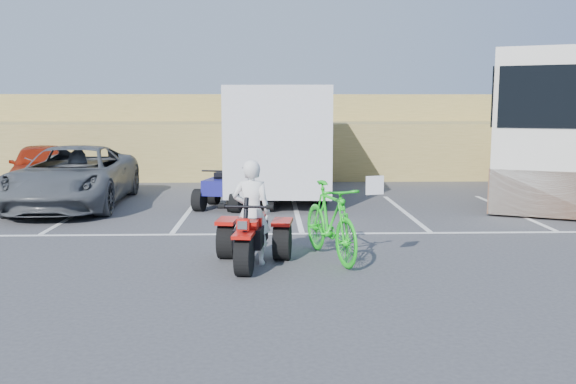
{
  "coord_description": "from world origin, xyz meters",
  "views": [
    {
      "loc": [
        -0.67,
        -9.96,
        2.64
      ],
      "look_at": [
        -0.32,
        1.55,
        1.0
      ],
      "focal_mm": 38.0,
      "sensor_mm": 36.0,
      "label": 1
    }
  ],
  "objects_px": {
    "grey_pickup": "(73,176)",
    "red_car": "(41,167)",
    "rv_motorhome": "(553,136)",
    "rider": "(251,212)",
    "quad_atv_blue": "(225,208)",
    "quad_atv_green": "(252,208)",
    "cargo_trailer": "(284,138)",
    "red_trike_atv": "(250,266)",
    "green_dirt_bike": "(330,221)"
  },
  "relations": [
    {
      "from": "green_dirt_bike",
      "to": "grey_pickup",
      "type": "xyz_separation_m",
      "value": [
        -6.2,
        5.79,
        0.12
      ]
    },
    {
      "from": "red_car",
      "to": "rv_motorhome",
      "type": "xyz_separation_m",
      "value": [
        15.95,
        -0.68,
        0.97
      ]
    },
    {
      "from": "grey_pickup",
      "to": "red_car",
      "type": "distance_m",
      "value": 3.81
    },
    {
      "from": "rider",
      "to": "cargo_trailer",
      "type": "xyz_separation_m",
      "value": [
        0.74,
        8.06,
        0.81
      ]
    },
    {
      "from": "grey_pickup",
      "to": "rider",
      "type": "bearing_deg",
      "value": -53.85
    },
    {
      "from": "red_trike_atv",
      "to": "cargo_trailer",
      "type": "relative_size",
      "value": 0.25
    },
    {
      "from": "rv_motorhome",
      "to": "quad_atv_blue",
      "type": "distance_m",
      "value": 10.53
    },
    {
      "from": "rv_motorhome",
      "to": "quad_atv_green",
      "type": "relative_size",
      "value": 7.11
    },
    {
      "from": "quad_atv_green",
      "to": "red_trike_atv",
      "type": "bearing_deg",
      "value": -86.37
    },
    {
      "from": "grey_pickup",
      "to": "cargo_trailer",
      "type": "xyz_separation_m",
      "value": [
        5.6,
        1.98,
        0.9
      ]
    },
    {
      "from": "red_trike_atv",
      "to": "cargo_trailer",
      "type": "height_order",
      "value": "cargo_trailer"
    },
    {
      "from": "rider",
      "to": "cargo_trailer",
      "type": "bearing_deg",
      "value": -87.82
    },
    {
      "from": "cargo_trailer",
      "to": "quad_atv_blue",
      "type": "distance_m",
      "value": 3.38
    },
    {
      "from": "rv_motorhome",
      "to": "quad_atv_green",
      "type": "bearing_deg",
      "value": -136.96
    },
    {
      "from": "quad_atv_blue",
      "to": "quad_atv_green",
      "type": "bearing_deg",
      "value": 14.53
    },
    {
      "from": "green_dirt_bike",
      "to": "cargo_trailer",
      "type": "xyz_separation_m",
      "value": [
        -0.61,
        7.78,
        1.03
      ]
    },
    {
      "from": "red_trike_atv",
      "to": "quad_atv_blue",
      "type": "xyz_separation_m",
      "value": [
        -0.84,
        5.75,
        0.0
      ]
    },
    {
      "from": "cargo_trailer",
      "to": "quad_atv_green",
      "type": "relative_size",
      "value": 4.42
    },
    {
      "from": "red_car",
      "to": "rv_motorhome",
      "type": "bearing_deg",
      "value": -18.22
    },
    {
      "from": "green_dirt_bike",
      "to": "red_car",
      "type": "height_order",
      "value": "red_car"
    },
    {
      "from": "red_trike_atv",
      "to": "quad_atv_green",
      "type": "distance_m",
      "value": 5.76
    },
    {
      "from": "cargo_trailer",
      "to": "rv_motorhome",
      "type": "height_order",
      "value": "rv_motorhome"
    },
    {
      "from": "green_dirt_bike",
      "to": "cargo_trailer",
      "type": "bearing_deg",
      "value": 77.82
    },
    {
      "from": "grey_pickup",
      "to": "cargo_trailer",
      "type": "height_order",
      "value": "cargo_trailer"
    },
    {
      "from": "red_trike_atv",
      "to": "cargo_trailer",
      "type": "xyz_separation_m",
      "value": [
        0.76,
        8.2,
        1.69
      ]
    },
    {
      "from": "red_car",
      "to": "quad_atv_green",
      "type": "relative_size",
      "value": 2.78
    },
    {
      "from": "rv_motorhome",
      "to": "quad_atv_green",
      "type": "distance_m",
      "value": 9.86
    },
    {
      "from": "cargo_trailer",
      "to": "grey_pickup",
      "type": "bearing_deg",
      "value": -156.23
    },
    {
      "from": "cargo_trailer",
      "to": "quad_atv_blue",
      "type": "height_order",
      "value": "cargo_trailer"
    },
    {
      "from": "rider",
      "to": "grey_pickup",
      "type": "xyz_separation_m",
      "value": [
        -4.85,
        6.07,
        -0.09
      ]
    },
    {
      "from": "red_trike_atv",
      "to": "rider",
      "type": "height_order",
      "value": "rider"
    },
    {
      "from": "rider",
      "to": "rv_motorhome",
      "type": "bearing_deg",
      "value": -129.07
    },
    {
      "from": "red_car",
      "to": "quad_atv_green",
      "type": "distance_m",
      "value": 7.71
    },
    {
      "from": "red_trike_atv",
      "to": "green_dirt_bike",
      "type": "distance_m",
      "value": 1.58
    },
    {
      "from": "green_dirt_bike",
      "to": "rv_motorhome",
      "type": "height_order",
      "value": "rv_motorhome"
    },
    {
      "from": "rv_motorhome",
      "to": "quad_atv_green",
      "type": "height_order",
      "value": "rv_motorhome"
    },
    {
      "from": "red_trike_atv",
      "to": "cargo_trailer",
      "type": "bearing_deg",
      "value": 92.14
    },
    {
      "from": "red_trike_atv",
      "to": "rider",
      "type": "distance_m",
      "value": 0.89
    },
    {
      "from": "red_car",
      "to": "rv_motorhome",
      "type": "distance_m",
      "value": 16.0
    },
    {
      "from": "rv_motorhome",
      "to": "quad_atv_green",
      "type": "xyz_separation_m",
      "value": [
        -9.23,
        -3.01,
        -1.7
      ]
    },
    {
      "from": "red_car",
      "to": "rv_motorhome",
      "type": "height_order",
      "value": "rv_motorhome"
    },
    {
      "from": "red_trike_atv",
      "to": "rv_motorhome",
      "type": "relative_size",
      "value": 0.15
    },
    {
      "from": "rider",
      "to": "quad_atv_blue",
      "type": "distance_m",
      "value": 5.74
    },
    {
      "from": "red_trike_atv",
      "to": "quad_atv_blue",
      "type": "height_order",
      "value": "red_trike_atv"
    },
    {
      "from": "green_dirt_bike",
      "to": "quad_atv_green",
      "type": "bearing_deg",
      "value": 89.0
    },
    {
      "from": "grey_pickup",
      "to": "rv_motorhome",
      "type": "height_order",
      "value": "rv_motorhome"
    },
    {
      "from": "green_dirt_bike",
      "to": "grey_pickup",
      "type": "height_order",
      "value": "grey_pickup"
    },
    {
      "from": "green_dirt_bike",
      "to": "cargo_trailer",
      "type": "relative_size",
      "value": 0.32
    },
    {
      "from": "grey_pickup",
      "to": "rv_motorhome",
      "type": "distance_m",
      "value": 14.2
    },
    {
      "from": "grey_pickup",
      "to": "red_car",
      "type": "relative_size",
      "value": 1.31
    }
  ]
}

